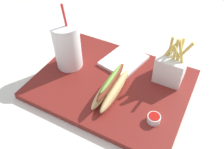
{
  "coord_description": "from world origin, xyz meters",
  "views": [
    {
      "loc": [
        0.24,
        -0.45,
        0.54
      ],
      "look_at": [
        0.0,
        0.0,
        0.05
      ],
      "focal_mm": 37.87,
      "sensor_mm": 36.0,
      "label": 1
    }
  ],
  "objects_px": {
    "ketchup_cup_1": "(154,118)",
    "napkin_stack": "(124,60)",
    "fries_basket": "(171,67)",
    "hot_dog_1": "(111,87)",
    "soda_cup": "(67,46)"
  },
  "relations": [
    {
      "from": "ketchup_cup_1",
      "to": "napkin_stack",
      "type": "distance_m",
      "value": 0.25
    },
    {
      "from": "fries_basket",
      "to": "ketchup_cup_1",
      "type": "bearing_deg",
      "value": -85.05
    },
    {
      "from": "hot_dog_1",
      "to": "ketchup_cup_1",
      "type": "bearing_deg",
      "value": -14.11
    },
    {
      "from": "fries_basket",
      "to": "napkin_stack",
      "type": "height_order",
      "value": "fries_basket"
    },
    {
      "from": "ketchup_cup_1",
      "to": "hot_dog_1",
      "type": "bearing_deg",
      "value": 165.89
    },
    {
      "from": "napkin_stack",
      "to": "soda_cup",
      "type": "bearing_deg",
      "value": -147.81
    },
    {
      "from": "soda_cup",
      "to": "napkin_stack",
      "type": "xyz_separation_m",
      "value": [
        0.15,
        0.1,
        -0.07
      ]
    },
    {
      "from": "fries_basket",
      "to": "ketchup_cup_1",
      "type": "xyz_separation_m",
      "value": [
        0.02,
        -0.18,
        -0.03
      ]
    },
    {
      "from": "fries_basket",
      "to": "hot_dog_1",
      "type": "bearing_deg",
      "value": -132.67
    },
    {
      "from": "fries_basket",
      "to": "ketchup_cup_1",
      "type": "relative_size",
      "value": 4.53
    },
    {
      "from": "soda_cup",
      "to": "hot_dog_1",
      "type": "bearing_deg",
      "value": -15.44
    },
    {
      "from": "soda_cup",
      "to": "napkin_stack",
      "type": "relative_size",
      "value": 1.57
    },
    {
      "from": "fries_basket",
      "to": "napkin_stack",
      "type": "xyz_separation_m",
      "value": [
        -0.16,
        0.0,
        -0.04
      ]
    },
    {
      "from": "soda_cup",
      "to": "ketchup_cup_1",
      "type": "distance_m",
      "value": 0.34
    },
    {
      "from": "fries_basket",
      "to": "napkin_stack",
      "type": "distance_m",
      "value": 0.16
    }
  ]
}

